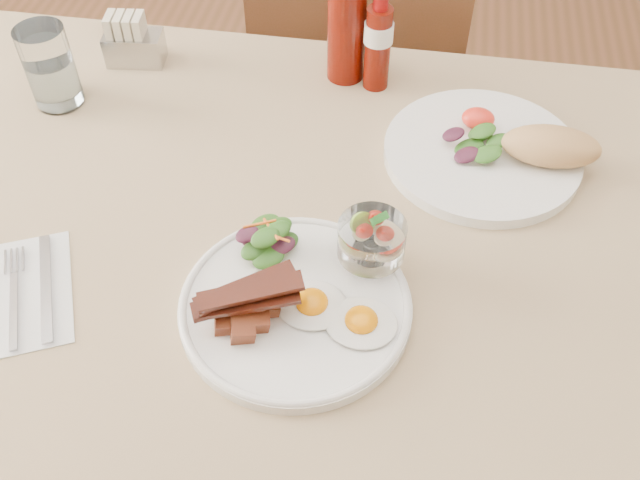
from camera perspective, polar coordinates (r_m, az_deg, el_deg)
table at (r=1.02m, az=-1.33°, el=-2.25°), size 1.33×0.88×0.75m
chair_far at (r=1.60m, az=3.15°, el=12.93°), size 0.42×0.42×0.93m
main_plate at (r=0.86m, az=-1.98°, el=-5.36°), size 0.28×0.28×0.02m
fried_eggs at (r=0.84m, az=1.31°, el=-5.82°), size 0.17×0.12×0.02m
bacon_potato_pile at (r=0.82m, az=-5.90°, el=-5.29°), size 0.13×0.09×0.06m
side_salad at (r=0.89m, az=-4.18°, el=-0.07°), size 0.08×0.07×0.04m
fruit_cup at (r=0.86m, az=4.14°, el=0.03°), size 0.08×0.08×0.08m
second_plate at (r=1.07m, az=14.10°, el=6.99°), size 0.31×0.29×0.07m
ketchup_bottle at (r=1.16m, az=2.13°, el=16.43°), size 0.07×0.07×0.18m
hot_sauce_bottle at (r=1.15m, az=4.66°, el=15.41°), size 0.05×0.05×0.16m
sugar_caddy at (r=1.26m, az=-14.79°, el=15.02°), size 0.10×0.06×0.09m
water_glass at (r=1.20m, az=-20.70°, el=12.52°), size 0.07×0.07×0.13m
napkin_cutlery at (r=0.95m, az=-22.11°, el=-3.84°), size 0.17×0.21×0.01m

